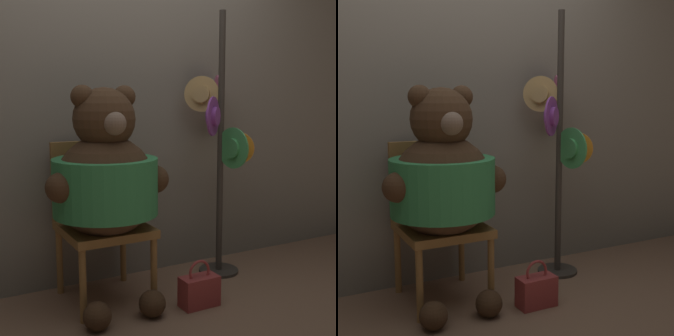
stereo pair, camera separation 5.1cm
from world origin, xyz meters
The scene contains 6 objects.
ground_plane centered at (0.00, 0.00, 0.00)m, with size 14.00×14.00×0.00m, color brown.
wall_back centered at (0.00, 0.61, 1.18)m, with size 8.00×0.10×2.36m.
chair centered at (-0.17, 0.33, 0.52)m, with size 0.50×0.52×0.96m.
teddy_bear centered at (-0.19, 0.15, 0.77)m, with size 0.74×0.65×1.30m.
hat_display_rack centered at (0.71, 0.29, 0.92)m, with size 0.48×0.55×1.81m.
handbag_on_ground centered at (0.28, -0.12, 0.10)m, with size 0.23×0.12×0.29m.
Camera 2 is at (-1.11, -2.38, 1.22)m, focal length 50.00 mm.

